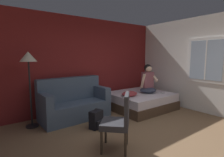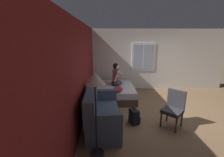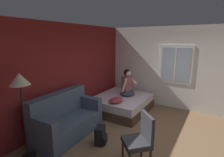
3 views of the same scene
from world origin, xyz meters
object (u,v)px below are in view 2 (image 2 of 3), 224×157
object	(u,v)px
side_chair	(174,107)
cell_phone	(123,82)
bed	(114,92)
person_seated	(116,76)
throw_pillow	(118,89)
couch	(100,113)
backpack	(134,117)
floor_lamp	(95,87)

from	to	relation	value
side_chair	cell_phone	xyz separation A→B (m)	(2.53, 1.06, -0.05)
bed	person_seated	distance (m)	0.64
side_chair	throw_pillow	world-z (taller)	side_chair
side_chair	cell_phone	distance (m)	2.74
person_seated	throw_pillow	size ratio (longest dim) A/B	1.82
couch	cell_phone	world-z (taller)	couch
couch	side_chair	distance (m)	1.92
throw_pillow	bed	bearing A→B (deg)	12.68
backpack	throw_pillow	world-z (taller)	throw_pillow
couch	side_chair	bearing A→B (deg)	-90.85
cell_phone	bed	bearing A→B (deg)	-44.99
backpack	floor_lamp	distance (m)	1.93
couch	person_seated	xyz separation A→B (m)	(2.20, -0.52, 0.44)
floor_lamp	person_seated	bearing A→B (deg)	-9.68
side_chair	backpack	world-z (taller)	side_chair
bed	side_chair	world-z (taller)	side_chair
bed	cell_phone	bearing A→B (deg)	-39.80
person_seated	floor_lamp	distance (m)	3.32
bed	backpack	size ratio (longest dim) A/B	3.86
couch	throw_pillow	bearing A→B (deg)	-21.01
side_chair	backpack	xyz separation A→B (m)	(0.15, 0.99, -0.34)
side_chair	person_seated	xyz separation A→B (m)	(2.23, 1.39, 0.30)
cell_phone	couch	bearing A→B (deg)	-23.98
backpack	throw_pillow	size ratio (longest dim) A/B	0.95
throw_pillow	floor_lamp	bearing A→B (deg)	166.78
side_chair	backpack	size ratio (longest dim) A/B	2.14
bed	person_seated	xyz separation A→B (m)	(0.21, -0.10, 0.60)
bed	couch	bearing A→B (deg)	167.94
person_seated	cell_phone	distance (m)	0.56
person_seated	throw_pillow	world-z (taller)	person_seated
bed	throw_pillow	bearing A→B (deg)	-167.32
cell_phone	floor_lamp	distance (m)	3.74
side_chair	person_seated	size ratio (longest dim) A/B	1.12
side_chair	couch	bearing A→B (deg)	89.15
person_seated	floor_lamp	size ratio (longest dim) A/B	0.51
cell_phone	floor_lamp	bearing A→B (deg)	-19.18
backpack	side_chair	bearing A→B (deg)	-98.79
floor_lamp	backpack	bearing A→B (deg)	-39.59
throw_pillow	floor_lamp	size ratio (longest dim) A/B	0.28
couch	throw_pillow	size ratio (longest dim) A/B	3.60
person_seated	couch	bearing A→B (deg)	166.62
couch	cell_phone	size ratio (longest dim) A/B	12.00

